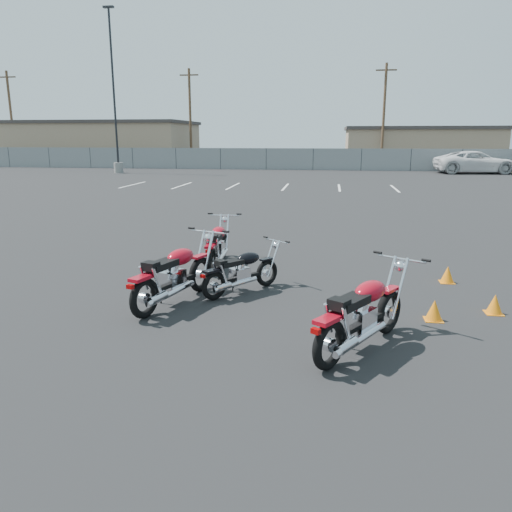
# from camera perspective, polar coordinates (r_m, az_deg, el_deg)

# --- Properties ---
(ground) EXTENTS (120.00, 120.00, 0.00)m
(ground) POSITION_cam_1_polar(r_m,az_deg,el_deg) (8.69, -1.89, -5.04)
(ground) COLOR black
(ground) RESTS_ON ground
(motorcycle_front_red) EXTENTS (0.80, 2.08, 1.01)m
(motorcycle_front_red) POSITION_cam_1_polar(r_m,az_deg,el_deg) (10.89, -4.41, 1.27)
(motorcycle_front_red) COLOR black
(motorcycle_front_red) RESTS_ON ground
(motorcycle_second_black) EXTENTS (1.43, 1.60, 0.89)m
(motorcycle_second_black) POSITION_cam_1_polar(r_m,az_deg,el_deg) (8.96, -1.65, -1.76)
(motorcycle_second_black) COLOR black
(motorcycle_second_black) RESTS_ON ground
(motorcycle_third_red) EXTENTS (1.20, 2.25, 1.11)m
(motorcycle_third_red) POSITION_cam_1_polar(r_m,az_deg,el_deg) (8.46, -9.32, -2.14)
(motorcycle_third_red) COLOR black
(motorcycle_third_red) RESTS_ON ground
(motorcycle_rear_red) EXTENTS (1.59, 2.10, 1.10)m
(motorcycle_rear_red) POSITION_cam_1_polar(r_m,az_deg,el_deg) (6.71, 12.06, -6.50)
(motorcycle_rear_red) COLOR black
(motorcycle_rear_red) RESTS_ON ground
(training_cone_near) EXTENTS (0.27, 0.27, 0.33)m
(training_cone_near) POSITION_cam_1_polar(r_m,az_deg,el_deg) (10.35, 21.04, -1.98)
(training_cone_near) COLOR orange
(training_cone_near) RESTS_ON ground
(training_cone_far) EXTENTS (0.27, 0.27, 0.32)m
(training_cone_far) POSITION_cam_1_polar(r_m,az_deg,el_deg) (8.85, 25.61, -4.97)
(training_cone_far) COLOR orange
(training_cone_far) RESTS_ON ground
(training_cone_extra) EXTENTS (0.27, 0.27, 0.32)m
(training_cone_extra) POSITION_cam_1_polar(r_m,az_deg,el_deg) (8.18, 19.69, -5.85)
(training_cone_extra) COLOR orange
(training_cone_extra) RESTS_ON ground
(light_pole_west) EXTENTS (0.80, 0.70, 11.97)m
(light_pole_west) POSITION_cam_1_polar(r_m,az_deg,el_deg) (40.69, -15.69, 13.70)
(light_pole_west) COLOR gray
(light_pole_west) RESTS_ON ground
(chainlink_fence) EXTENTS (80.06, 0.06, 1.80)m
(chainlink_fence) POSITION_cam_1_polar(r_m,az_deg,el_deg) (43.17, 6.55, 10.93)
(chainlink_fence) COLOR slate
(chainlink_fence) RESTS_ON ground
(tan_building_west) EXTENTS (18.40, 10.40, 4.30)m
(tan_building_west) POSITION_cam_1_polar(r_m,az_deg,el_deg) (55.34, -17.11, 12.29)
(tan_building_west) COLOR #967D61
(tan_building_west) RESTS_ON ground
(tan_building_east) EXTENTS (14.40, 9.40, 3.70)m
(tan_building_east) POSITION_cam_1_polar(r_m,az_deg,el_deg) (52.80, 18.09, 11.87)
(tan_building_east) COLOR #967D61
(tan_building_east) RESTS_ON ground
(utility_pole_a) EXTENTS (1.80, 0.24, 9.00)m
(utility_pole_a) POSITION_cam_1_polar(r_m,az_deg,el_deg) (56.69, -26.18, 14.10)
(utility_pole_a) COLOR #493322
(utility_pole_a) RESTS_ON ground
(utility_pole_b) EXTENTS (1.80, 0.24, 9.00)m
(utility_pole_b) POSITION_cam_1_polar(r_m,az_deg,el_deg) (49.99, -7.53, 15.58)
(utility_pole_b) COLOR #493322
(utility_pole_b) RESTS_ON ground
(utility_pole_c) EXTENTS (1.80, 0.24, 9.00)m
(utility_pole_c) POSITION_cam_1_polar(r_m,az_deg,el_deg) (47.36, 14.40, 15.41)
(utility_pole_c) COLOR #493322
(utility_pole_c) RESTS_ON ground
(parking_line_stripes) EXTENTS (15.12, 4.00, 0.01)m
(parking_line_stripes) POSITION_cam_1_polar(r_m,az_deg,el_deg) (28.52, 0.34, 7.94)
(parking_line_stripes) COLOR silver
(parking_line_stripes) RESTS_ON ground
(white_van) EXTENTS (3.37, 7.23, 2.67)m
(white_van) POSITION_cam_1_polar(r_m,az_deg,el_deg) (42.39, 23.88, 10.43)
(white_van) COLOR silver
(white_van) RESTS_ON ground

